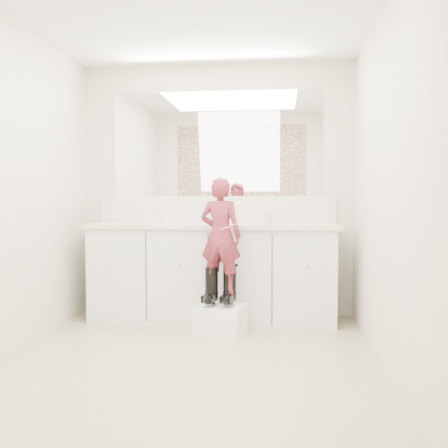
# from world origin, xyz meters

# --- Properties ---
(floor) EXTENTS (3.00, 3.00, 0.00)m
(floor) POSITION_xyz_m (0.00, 0.00, 0.00)
(floor) COLOR #90805E
(floor) RESTS_ON ground
(ceiling) EXTENTS (3.00, 3.00, 0.00)m
(ceiling) POSITION_xyz_m (0.00, 0.00, 2.40)
(ceiling) COLOR white
(ceiling) RESTS_ON wall_back
(wall_back) EXTENTS (2.60, 0.00, 2.60)m
(wall_back) POSITION_xyz_m (0.00, 1.50, 1.20)
(wall_back) COLOR beige
(wall_back) RESTS_ON floor
(wall_front) EXTENTS (2.60, 0.00, 2.60)m
(wall_front) POSITION_xyz_m (0.00, -1.50, 1.20)
(wall_front) COLOR beige
(wall_front) RESTS_ON floor
(wall_left) EXTENTS (0.00, 3.00, 3.00)m
(wall_left) POSITION_xyz_m (-1.30, 0.00, 1.20)
(wall_left) COLOR beige
(wall_left) RESTS_ON floor
(wall_right) EXTENTS (0.00, 3.00, 3.00)m
(wall_right) POSITION_xyz_m (1.30, 0.00, 1.20)
(wall_right) COLOR beige
(wall_right) RESTS_ON floor
(vanity_cabinet) EXTENTS (2.20, 0.55, 0.85)m
(vanity_cabinet) POSITION_xyz_m (0.00, 1.23, 0.42)
(vanity_cabinet) COLOR silver
(vanity_cabinet) RESTS_ON floor
(countertop) EXTENTS (2.28, 0.58, 0.04)m
(countertop) POSITION_xyz_m (0.00, 1.21, 0.87)
(countertop) COLOR beige
(countertop) RESTS_ON vanity_cabinet
(backsplash) EXTENTS (2.28, 0.03, 0.25)m
(backsplash) POSITION_xyz_m (0.00, 1.49, 1.02)
(backsplash) COLOR beige
(backsplash) RESTS_ON countertop
(mirror) EXTENTS (2.00, 0.02, 1.00)m
(mirror) POSITION_xyz_m (0.00, 1.49, 1.64)
(mirror) COLOR white
(mirror) RESTS_ON wall_back
(dot_panel) EXTENTS (2.00, 0.01, 1.20)m
(dot_panel) POSITION_xyz_m (0.00, -1.49, 1.65)
(dot_panel) COLOR #472819
(dot_panel) RESTS_ON wall_front
(faucet) EXTENTS (0.08, 0.08, 0.10)m
(faucet) POSITION_xyz_m (0.00, 1.38, 0.94)
(faucet) COLOR silver
(faucet) RESTS_ON countertop
(cup) EXTENTS (0.12, 0.12, 0.10)m
(cup) POSITION_xyz_m (0.50, 1.16, 0.94)
(cup) COLOR beige
(cup) RESTS_ON countertop
(soap_bottle) EXTENTS (0.12, 0.12, 0.20)m
(soap_bottle) POSITION_xyz_m (-0.42, 1.24, 0.99)
(soap_bottle) COLOR beige
(soap_bottle) RESTS_ON countertop
(step_stool) EXTENTS (0.43, 0.39, 0.24)m
(step_stool) POSITION_xyz_m (0.13, 0.73, 0.12)
(step_stool) COLOR white
(step_stool) RESTS_ON floor
(boot_left) EXTENTS (0.16, 0.23, 0.31)m
(boot_left) POSITION_xyz_m (0.06, 0.75, 0.40)
(boot_left) COLOR black
(boot_left) RESTS_ON step_stool
(boot_right) EXTENTS (0.16, 0.23, 0.31)m
(boot_right) POSITION_xyz_m (0.21, 0.75, 0.40)
(boot_right) COLOR black
(boot_right) RESTS_ON step_stool
(toddler) EXTENTS (0.39, 0.29, 0.95)m
(toddler) POSITION_xyz_m (0.13, 0.75, 0.81)
(toddler) COLOR #B5374C
(toddler) RESTS_ON step_stool
(toothbrush) EXTENTS (0.14, 0.04, 0.06)m
(toothbrush) POSITION_xyz_m (0.20, 0.67, 0.89)
(toothbrush) COLOR pink
(toothbrush) RESTS_ON toddler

